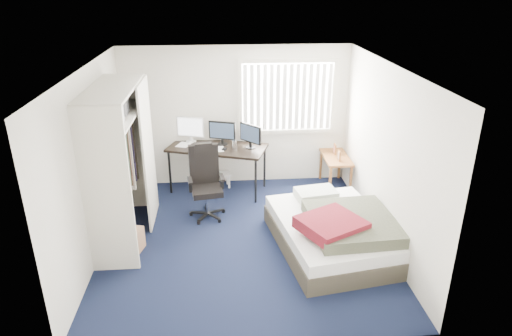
{
  "coord_description": "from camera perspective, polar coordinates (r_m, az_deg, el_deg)",
  "views": [
    {
      "loc": [
        -0.28,
        -5.75,
        3.55
      ],
      "look_at": [
        0.22,
        0.4,
        0.96
      ],
      "focal_mm": 32.0,
      "sensor_mm": 36.0,
      "label": 1
    }
  ],
  "objects": [
    {
      "name": "nightstand",
      "position": [
        8.26,
        9.96,
        1.0
      ],
      "size": [
        0.45,
        0.88,
        0.78
      ],
      "color": "brown",
      "rests_on": "ground"
    },
    {
      "name": "office_chair",
      "position": [
        7.27,
        -6.27,
        -2.6
      ],
      "size": [
        0.63,
        0.63,
        1.18
      ],
      "color": "black",
      "rests_on": "ground"
    },
    {
      "name": "ground",
      "position": [
        6.77,
        -1.57,
        -8.88
      ],
      "size": [
        4.2,
        4.2,
        0.0
      ],
      "primitive_type": "plane",
      "color": "black",
      "rests_on": "ground"
    },
    {
      "name": "bed",
      "position": [
        6.51,
        9.89,
        -7.74
      ],
      "size": [
        1.79,
        2.19,
        0.65
      ],
      "color": "#3B352A",
      "rests_on": "ground"
    },
    {
      "name": "window_assembly",
      "position": [
        8.12,
        3.94,
        8.83
      ],
      "size": [
        1.72,
        0.09,
        1.32
      ],
      "color": "white",
      "rests_on": "ground"
    },
    {
      "name": "room_shell",
      "position": [
        6.11,
        -1.72,
        3.26
      ],
      "size": [
        4.2,
        4.2,
        4.2
      ],
      "color": "silver",
      "rests_on": "ground"
    },
    {
      "name": "desk",
      "position": [
        7.98,
        -4.81,
        2.85
      ],
      "size": [
        1.83,
        1.27,
        1.28
      ],
      "color": "black",
      "rests_on": "ground"
    },
    {
      "name": "closet",
      "position": [
        6.56,
        -16.59,
        2.21
      ],
      "size": [
        0.64,
        1.84,
        2.22
      ],
      "color": "beige",
      "rests_on": "ground"
    },
    {
      "name": "pine_box",
      "position": [
        6.69,
        -15.94,
        -8.66
      ],
      "size": [
        0.5,
        0.43,
        0.32
      ],
      "primitive_type": "cube",
      "rotation": [
        0.0,
        0.0,
        -0.27
      ],
      "color": "#A17350",
      "rests_on": "ground"
    },
    {
      "name": "footstool",
      "position": [
        8.31,
        -4.3,
        -1.07
      ],
      "size": [
        0.35,
        0.3,
        0.26
      ],
      "color": "white",
      "rests_on": "ground"
    }
  ]
}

